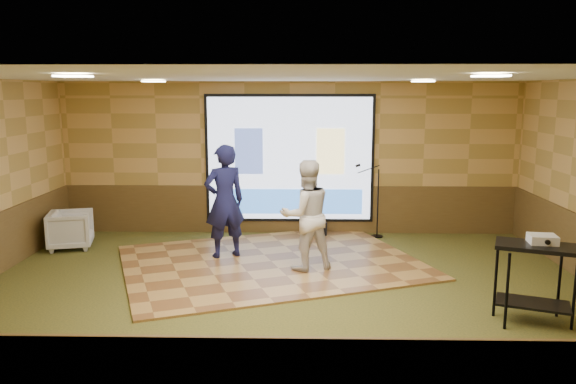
{
  "coord_description": "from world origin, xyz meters",
  "views": [
    {
      "loc": [
        0.22,
        -7.52,
        2.82
      ],
      "look_at": [
        0.03,
        0.87,
        1.3
      ],
      "focal_mm": 35.0,
      "sensor_mm": 36.0,
      "label": 1
    }
  ],
  "objects_px": {
    "projector_screen": "(290,160)",
    "mic_stand": "(375,212)",
    "duffel_bag": "(314,229)",
    "dance_floor": "(271,262)",
    "player_right": "(306,215)",
    "projector": "(543,239)",
    "av_table": "(536,268)",
    "player_left": "(225,201)",
    "banquet_chair": "(71,230)"
  },
  "relations": [
    {
      "from": "projector_screen",
      "to": "player_left",
      "type": "height_order",
      "value": "projector_screen"
    },
    {
      "from": "player_left",
      "to": "av_table",
      "type": "relative_size",
      "value": 1.93
    },
    {
      "from": "projector",
      "to": "mic_stand",
      "type": "xyz_separation_m",
      "value": [
        -1.49,
        4.04,
        -0.56
      ]
    },
    {
      "from": "av_table",
      "to": "banquet_chair",
      "type": "relative_size",
      "value": 1.32
    },
    {
      "from": "player_left",
      "to": "duffel_bag",
      "type": "height_order",
      "value": "player_left"
    },
    {
      "from": "player_right",
      "to": "banquet_chair",
      "type": "bearing_deg",
      "value": -35.66
    },
    {
      "from": "av_table",
      "to": "banquet_chair",
      "type": "distance_m",
      "value": 7.7
    },
    {
      "from": "player_left",
      "to": "player_right",
      "type": "height_order",
      "value": "player_left"
    },
    {
      "from": "player_left",
      "to": "av_table",
      "type": "distance_m",
      "value": 4.9
    },
    {
      "from": "mic_stand",
      "to": "duffel_bag",
      "type": "distance_m",
      "value": 1.23
    },
    {
      "from": "av_table",
      "to": "dance_floor",
      "type": "bearing_deg",
      "value": 144.86
    },
    {
      "from": "player_right",
      "to": "av_table",
      "type": "xyz_separation_m",
      "value": [
        2.77,
        -1.97,
        -0.2
      ]
    },
    {
      "from": "mic_stand",
      "to": "duffel_bag",
      "type": "xyz_separation_m",
      "value": [
        -1.18,
        0.03,
        -0.35
      ]
    },
    {
      "from": "player_right",
      "to": "mic_stand",
      "type": "bearing_deg",
      "value": -142.38
    },
    {
      "from": "player_left",
      "to": "banquet_chair",
      "type": "height_order",
      "value": "player_left"
    },
    {
      "from": "dance_floor",
      "to": "player_right",
      "type": "xyz_separation_m",
      "value": [
        0.57,
        -0.38,
        0.89
      ]
    },
    {
      "from": "av_table",
      "to": "duffel_bag",
      "type": "relative_size",
      "value": 2.14
    },
    {
      "from": "projector_screen",
      "to": "av_table",
      "type": "distance_m",
      "value": 5.4
    },
    {
      "from": "projector",
      "to": "player_left",
      "type": "bearing_deg",
      "value": 155.82
    },
    {
      "from": "av_table",
      "to": "duffel_bag",
      "type": "height_order",
      "value": "av_table"
    },
    {
      "from": "duffel_bag",
      "to": "dance_floor",
      "type": "bearing_deg",
      "value": -112.78
    },
    {
      "from": "projector_screen",
      "to": "mic_stand",
      "type": "height_order",
      "value": "projector_screen"
    },
    {
      "from": "av_table",
      "to": "mic_stand",
      "type": "relative_size",
      "value": 0.69
    },
    {
      "from": "mic_stand",
      "to": "duffel_bag",
      "type": "bearing_deg",
      "value": 157.11
    },
    {
      "from": "mic_stand",
      "to": "duffel_bag",
      "type": "height_order",
      "value": "mic_stand"
    },
    {
      "from": "banquet_chair",
      "to": "projector",
      "type": "bearing_deg",
      "value": -128.15
    },
    {
      "from": "av_table",
      "to": "projector",
      "type": "xyz_separation_m",
      "value": [
        0.08,
        0.06,
        0.35
      ]
    },
    {
      "from": "projector_screen",
      "to": "player_right",
      "type": "xyz_separation_m",
      "value": [
        0.31,
        -2.39,
        -0.57
      ]
    },
    {
      "from": "projector_screen",
      "to": "duffel_bag",
      "type": "relative_size",
      "value": 7.16
    },
    {
      "from": "projector",
      "to": "player_right",
      "type": "bearing_deg",
      "value": 153.16
    },
    {
      "from": "player_left",
      "to": "av_table",
      "type": "bearing_deg",
      "value": 121.1
    },
    {
      "from": "player_right",
      "to": "dance_floor",
      "type": "bearing_deg",
      "value": -53.22
    },
    {
      "from": "player_left",
      "to": "mic_stand",
      "type": "relative_size",
      "value": 1.32
    },
    {
      "from": "dance_floor",
      "to": "duffel_bag",
      "type": "xyz_separation_m",
      "value": [
        0.75,
        1.78,
        0.13
      ]
    },
    {
      "from": "banquet_chair",
      "to": "mic_stand",
      "type": "bearing_deg",
      "value": -95.02
    },
    {
      "from": "player_right",
      "to": "projector",
      "type": "bearing_deg",
      "value": 126.17
    },
    {
      "from": "projector_screen",
      "to": "mic_stand",
      "type": "distance_m",
      "value": 1.95
    },
    {
      "from": "projector_screen",
      "to": "projector",
      "type": "height_order",
      "value": "projector_screen"
    },
    {
      "from": "dance_floor",
      "to": "duffel_bag",
      "type": "relative_size",
      "value": 10.11
    },
    {
      "from": "player_left",
      "to": "mic_stand",
      "type": "height_order",
      "value": "player_left"
    },
    {
      "from": "player_right",
      "to": "av_table",
      "type": "relative_size",
      "value": 1.75
    },
    {
      "from": "player_left",
      "to": "projector",
      "type": "xyz_separation_m",
      "value": [
        4.21,
        -2.56,
        0.06
      ]
    },
    {
      "from": "dance_floor",
      "to": "av_table",
      "type": "distance_m",
      "value": 4.14
    },
    {
      "from": "dance_floor",
      "to": "projector",
      "type": "relative_size",
      "value": 14.66
    },
    {
      "from": "projector",
      "to": "duffel_bag",
      "type": "bearing_deg",
      "value": 130.34
    },
    {
      "from": "player_left",
      "to": "player_right",
      "type": "distance_m",
      "value": 1.51
    },
    {
      "from": "duffel_bag",
      "to": "projector_screen",
      "type": "bearing_deg",
      "value": 154.42
    },
    {
      "from": "player_left",
      "to": "av_table",
      "type": "height_order",
      "value": "player_left"
    },
    {
      "from": "projector_screen",
      "to": "projector",
      "type": "bearing_deg",
      "value": -53.78
    },
    {
      "from": "player_right",
      "to": "av_table",
      "type": "height_order",
      "value": "player_right"
    }
  ]
}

